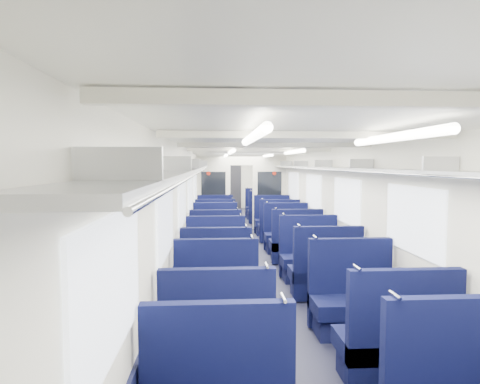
# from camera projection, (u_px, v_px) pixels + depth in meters

# --- Properties ---
(floor) EXTENTS (2.80, 18.00, 0.01)m
(floor) POSITION_uv_depth(u_px,v_px,m) (250.00, 249.00, 9.75)
(floor) COLOR black
(floor) RESTS_ON ground
(ceiling) EXTENTS (2.80, 18.00, 0.01)m
(ceiling) POSITION_uv_depth(u_px,v_px,m) (250.00, 151.00, 9.59)
(ceiling) COLOR white
(ceiling) RESTS_ON wall_left
(wall_left) EXTENTS (0.02, 18.00, 2.35)m
(wall_left) POSITION_uv_depth(u_px,v_px,m) (191.00, 201.00, 9.58)
(wall_left) COLOR silver
(wall_left) RESTS_ON floor
(dado_left) EXTENTS (0.03, 17.90, 0.70)m
(dado_left) POSITION_uv_depth(u_px,v_px,m) (192.00, 235.00, 9.64)
(dado_left) COLOR black
(dado_left) RESTS_ON floor
(wall_right) EXTENTS (0.02, 18.00, 2.35)m
(wall_right) POSITION_uv_depth(u_px,v_px,m) (308.00, 200.00, 9.76)
(wall_right) COLOR silver
(wall_right) RESTS_ON floor
(dado_right) EXTENTS (0.03, 17.90, 0.70)m
(dado_right) POSITION_uv_depth(u_px,v_px,m) (307.00, 234.00, 9.81)
(dado_right) COLOR black
(dado_right) RESTS_ON floor
(wall_far) EXTENTS (2.80, 0.02, 2.35)m
(wall_far) POSITION_uv_depth(u_px,v_px,m) (233.00, 183.00, 18.63)
(wall_far) COLOR silver
(wall_far) RESTS_ON floor
(luggage_rack_left) EXTENTS (0.36, 17.40, 0.18)m
(luggage_rack_left) POSITION_uv_depth(u_px,v_px,m) (199.00, 167.00, 9.54)
(luggage_rack_left) COLOR #B2B5BA
(luggage_rack_left) RESTS_ON wall_left
(luggage_rack_right) EXTENTS (0.36, 17.40, 0.18)m
(luggage_rack_right) POSITION_uv_depth(u_px,v_px,m) (301.00, 167.00, 9.69)
(luggage_rack_right) COLOR #B2B5BA
(luggage_rack_right) RESTS_ON wall_right
(windows) EXTENTS (2.78, 15.60, 0.75)m
(windows) POSITION_uv_depth(u_px,v_px,m) (252.00, 192.00, 9.20)
(windows) COLOR white
(windows) RESTS_ON wall_left
(ceiling_fittings) EXTENTS (2.70, 16.06, 0.11)m
(ceiling_fittings) POSITION_uv_depth(u_px,v_px,m) (251.00, 153.00, 9.33)
(ceiling_fittings) COLOR silver
(ceiling_fittings) RESTS_ON ceiling
(end_door) EXTENTS (0.75, 0.06, 2.00)m
(end_door) POSITION_uv_depth(u_px,v_px,m) (233.00, 187.00, 18.58)
(end_door) COLOR black
(end_door) RESTS_ON floor
(bulkhead) EXTENTS (2.80, 0.10, 2.35)m
(bulkhead) POSITION_uv_depth(u_px,v_px,m) (241.00, 190.00, 12.69)
(bulkhead) COLOR silver
(bulkhead) RESTS_ON floor
(seat_4) EXTENTS (1.04, 0.58, 1.16)m
(seat_4) POSITION_uv_depth(u_px,v_px,m) (217.00, 346.00, 3.78)
(seat_4) COLOR #0B0F37
(seat_4) RESTS_ON floor
(seat_5) EXTENTS (1.04, 0.58, 1.16)m
(seat_5) POSITION_uv_depth(u_px,v_px,m) (397.00, 347.00, 3.75)
(seat_5) COLOR #0B0F37
(seat_5) RESTS_ON floor
(seat_6) EXTENTS (1.04, 0.58, 1.16)m
(seat_6) POSITION_uv_depth(u_px,v_px,m) (216.00, 304.00, 4.89)
(seat_6) COLOR #0B0F37
(seat_6) RESTS_ON floor
(seat_7) EXTENTS (1.04, 0.58, 1.16)m
(seat_7) POSITION_uv_depth(u_px,v_px,m) (353.00, 303.00, 4.93)
(seat_7) COLOR #0B0F37
(seat_7) RESTS_ON floor
(seat_8) EXTENTS (1.04, 0.58, 1.16)m
(seat_8) POSITION_uv_depth(u_px,v_px,m) (216.00, 277.00, 6.06)
(seat_8) COLOR #0B0F37
(seat_8) RESTS_ON floor
(seat_9) EXTENTS (1.04, 0.58, 1.16)m
(seat_9) POSITION_uv_depth(u_px,v_px,m) (325.00, 275.00, 6.17)
(seat_9) COLOR #0B0F37
(seat_9) RESTS_ON floor
(seat_10) EXTENTS (1.04, 0.58, 1.16)m
(seat_10) POSITION_uv_depth(u_px,v_px,m) (216.00, 261.00, 7.06)
(seat_10) COLOR #0B0F37
(seat_10) RESTS_ON floor
(seat_11) EXTENTS (1.04, 0.58, 1.16)m
(seat_11) POSITION_uv_depth(u_px,v_px,m) (310.00, 259.00, 7.18)
(seat_11) COLOR #0B0F37
(seat_11) RESTS_ON floor
(seat_12) EXTENTS (1.04, 0.58, 1.16)m
(seat_12) POSITION_uv_depth(u_px,v_px,m) (216.00, 247.00, 8.30)
(seat_12) COLOR #0B0F37
(seat_12) RESTS_ON floor
(seat_13) EXTENTS (1.04, 0.58, 1.16)m
(seat_13) POSITION_uv_depth(u_px,v_px,m) (296.00, 245.00, 8.40)
(seat_13) COLOR #0B0F37
(seat_13) RESTS_ON floor
(seat_14) EXTENTS (1.04, 0.58, 1.16)m
(seat_14) POSITION_uv_depth(u_px,v_px,m) (215.00, 236.00, 9.53)
(seat_14) COLOR #0B0F37
(seat_14) RESTS_ON floor
(seat_15) EXTENTS (1.04, 0.58, 1.16)m
(seat_15) POSITION_uv_depth(u_px,v_px,m) (287.00, 236.00, 9.45)
(seat_15) COLOR #0B0F37
(seat_15) RESTS_ON floor
(seat_16) EXTENTS (1.04, 0.58, 1.16)m
(seat_16) POSITION_uv_depth(u_px,v_px,m) (215.00, 228.00, 10.70)
(seat_16) COLOR #0B0F37
(seat_16) RESTS_ON floor
(seat_17) EXTENTS (1.04, 0.58, 1.16)m
(seat_17) POSITION_uv_depth(u_px,v_px,m) (279.00, 228.00, 10.62)
(seat_17) COLOR #0B0F37
(seat_17) RESTS_ON floor
(seat_18) EXTENTS (1.04, 0.58, 1.16)m
(seat_18) POSITION_uv_depth(u_px,v_px,m) (215.00, 222.00, 11.80)
(seat_18) COLOR #0B0F37
(seat_18) RESTS_ON floor
(seat_19) EXTENTS (1.04, 0.58, 1.16)m
(seat_19) POSITION_uv_depth(u_px,v_px,m) (272.00, 222.00, 11.76)
(seat_19) COLOR #0B0F37
(seat_19) RESTS_ON floor
(seat_20) EXTENTS (1.04, 0.58, 1.16)m
(seat_20) POSITION_uv_depth(u_px,v_px,m) (215.00, 213.00, 13.86)
(seat_20) COLOR #0B0F37
(seat_20) RESTS_ON floor
(seat_21) EXTENTS (1.04, 0.58, 1.16)m
(seat_21) POSITION_uv_depth(u_px,v_px,m) (263.00, 213.00, 13.91)
(seat_21) COLOR #0B0F37
(seat_21) RESTS_ON floor
(seat_22) EXTENTS (1.04, 0.58, 1.16)m
(seat_22) POSITION_uv_depth(u_px,v_px,m) (215.00, 210.00, 14.93)
(seat_22) COLOR #0B0F37
(seat_22) RESTS_ON floor
(seat_23) EXTENTS (1.04, 0.58, 1.16)m
(seat_23) POSITION_uv_depth(u_px,v_px,m) (259.00, 209.00, 15.12)
(seat_23) COLOR #0B0F37
(seat_23) RESTS_ON floor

